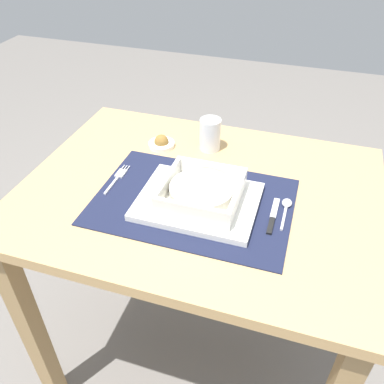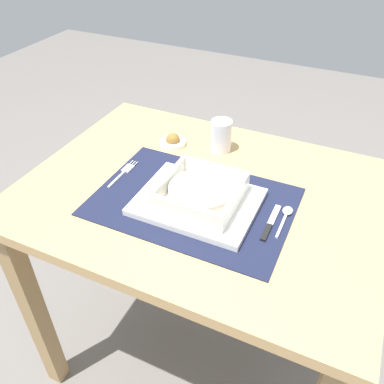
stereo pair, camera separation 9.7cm
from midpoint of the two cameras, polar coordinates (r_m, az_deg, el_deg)
ground_plane at (r=1.60m, az=-1.12°, el=-21.35°), size 6.00×6.00×0.00m
dining_table at (r=1.11m, az=-1.51°, el=-4.50°), size 0.91×0.69×0.75m
placemat at (r=0.99m, az=-2.81°, el=-1.41°), size 0.48×0.33×0.00m
serving_plate at (r=0.97m, az=-1.98°, el=-1.42°), size 0.29×0.22×0.02m
porridge_bowl at (r=0.95m, az=-1.56°, el=-0.20°), size 0.18×0.18×0.05m
fork at (r=1.09m, az=-12.92°, el=2.01°), size 0.02×0.13×0.00m
spoon at (r=0.98m, az=10.47°, el=-2.02°), size 0.02×0.11×0.01m
butter_knife at (r=0.94m, az=8.46°, el=-3.75°), size 0.01×0.13×0.01m
drinking_glass at (r=1.17m, az=0.18°, el=7.84°), size 0.06×0.06×0.09m
condiment_saucer at (r=1.20m, az=-6.67°, el=6.82°), size 0.08×0.08×0.04m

